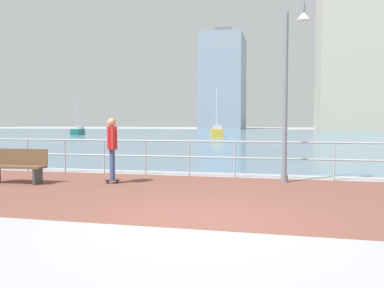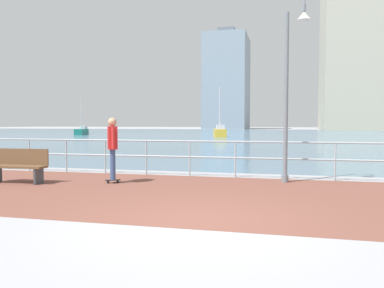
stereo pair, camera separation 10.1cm
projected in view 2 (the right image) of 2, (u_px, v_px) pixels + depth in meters
ground at (271, 137)px, 45.21m from camera, size 220.00×220.00×0.00m
brick_paving at (220, 195)px, 8.64m from camera, size 28.00×5.74×0.01m
harbor_water at (274, 134)px, 55.13m from camera, size 180.00×88.00×0.00m
waterfront_railing at (235, 152)px, 11.39m from camera, size 25.25×0.06×1.10m
lamppost at (291, 76)px, 10.22m from camera, size 0.70×0.62×5.17m
skateboarder at (113, 144)px, 10.31m from camera, size 0.40×0.52×1.76m
park_bench at (19, 165)px, 10.38m from camera, size 1.61×0.49×0.92m
sailboat_blue at (82, 131)px, 54.61m from camera, size 2.01×3.84×5.15m
sailboat_navy at (220, 132)px, 46.21m from camera, size 2.26×4.45×5.98m
tower_brick at (227, 83)px, 108.67m from camera, size 11.55×16.59×27.87m
tower_glass at (354, 46)px, 90.10m from camera, size 14.16×17.12×41.14m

